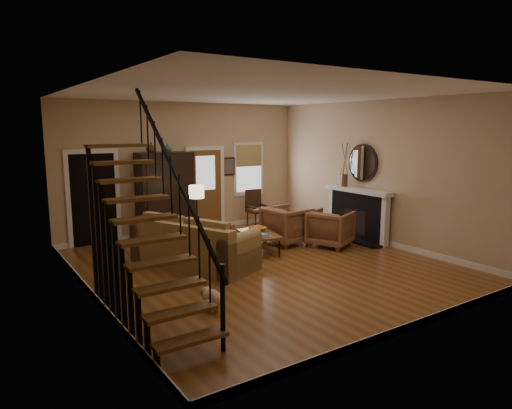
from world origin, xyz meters
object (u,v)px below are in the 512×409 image
coffee_table (259,243)px  armchair_left (330,228)px  floor_lamp (197,218)px  side_chair (258,209)px  armoire (165,196)px  sofa (194,243)px  armchair_right (287,225)px

coffee_table → armchair_left: (1.67, -0.45, 0.19)m
coffee_table → floor_lamp: size_ratio=0.78×
armchair_left → side_chair: side_chair is taller
armchair_left → side_chair: size_ratio=0.88×
floor_lamp → side_chair: size_ratio=1.41×
side_chair → armoire: bearing=175.5°
armoire → coffee_table: bearing=-63.3°
sofa → coffee_table: size_ratio=2.17×
sofa → coffee_table: sofa is taller
armoire → armchair_right: (2.16, -2.01, -0.62)m
side_chair → floor_lamp: bearing=-153.2°
floor_lamp → armchair_left: bearing=-26.5°
armoire → armchair_left: bearing=-44.3°
side_chair → sofa: bearing=-143.3°
armchair_right → side_chair: side_chair is taller
armoire → floor_lamp: armoire is taller
armchair_left → floor_lamp: bearing=39.6°
armchair_left → side_chair: bearing=-17.6°
armoire → floor_lamp: bearing=-84.4°
coffee_table → armchair_right: armchair_right is taller
coffee_table → floor_lamp: (-1.03, 0.90, 0.50)m
sofa → coffee_table: (1.59, 0.11, -0.24)m
sofa → floor_lamp: size_ratio=1.70×
armoire → armchair_right: armoire is taller
sofa → armchair_left: size_ratio=2.73×
armchair_left → armoire: bearing=21.9°
coffee_table → side_chair: (1.38, 2.11, 0.29)m
armoire → armchair_right: 3.02m
armchair_right → floor_lamp: (-2.02, 0.60, 0.29)m
armchair_right → side_chair: size_ratio=0.93×
armoire → floor_lamp: (0.14, -1.42, -0.33)m
sofa → side_chair: bearing=13.7°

